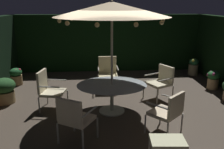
{
  "coord_description": "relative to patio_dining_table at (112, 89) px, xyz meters",
  "views": [
    {
      "loc": [
        -0.52,
        -5.71,
        2.64
      ],
      "look_at": [
        -0.14,
        -0.2,
        0.99
      ],
      "focal_mm": 38.37,
      "sensor_mm": 36.0,
      "label": 1
    }
  ],
  "objects": [
    {
      "name": "potted_plant_left_far",
      "position": [
        -3.06,
        2.29,
        -0.3
      ],
      "size": [
        0.39,
        0.39,
        0.57
      ],
      "color": "olive",
      "rests_on": "ground_plane"
    },
    {
      "name": "potted_plant_left_near",
      "position": [
        3.34,
        1.45,
        -0.26
      ],
      "size": [
        0.41,
        0.4,
        0.59
      ],
      "color": "tan",
      "rests_on": "ground_plane"
    },
    {
      "name": "patio_dining_table",
      "position": [
        0.0,
        0.0,
        0.0
      ],
      "size": [
        1.73,
        1.42,
        0.73
      ],
      "color": "#B3B5A7",
      "rests_on": "ground_plane"
    },
    {
      "name": "patio_chair_east",
      "position": [
        1.44,
        0.72,
        -0.02
      ],
      "size": [
        0.81,
        0.82,
        0.96
      ],
      "color": "#BBB6A5",
      "rests_on": "ground_plane"
    },
    {
      "name": "patio_umbrella",
      "position": [
        0.0,
        -0.0,
        1.92
      ],
      "size": [
        2.66,
        2.66,
        2.76
      ],
      "color": "#BBB6A9",
      "rests_on": "ground_plane"
    },
    {
      "name": "potted_plant_right_near",
      "position": [
        3.33,
        3.02,
        -0.27
      ],
      "size": [
        0.36,
        0.36,
        0.63
      ],
      "color": "#7E7456",
      "rests_on": "ground_plane"
    },
    {
      "name": "ottoman_footrest",
      "position": [
        0.83,
        -2.03,
        -0.25
      ],
      "size": [
        0.63,
        0.45,
        0.39
      ],
      "color": "#B3B0A7",
      "rests_on": "ground_plane"
    },
    {
      "name": "patio_chair_northeast",
      "position": [
        1.08,
        -1.19,
        -0.05
      ],
      "size": [
        0.82,
        0.82,
        0.94
      ],
      "color": "#B7B1A7",
      "rests_on": "ground_plane"
    },
    {
      "name": "ground_plane",
      "position": [
        0.14,
        0.14,
        -0.6
      ],
      "size": [
        7.71,
        7.88,
        0.02
      ],
      "primitive_type": "cube",
      "color": "#43392E"
    },
    {
      "name": "hedge_backdrop_rear",
      "position": [
        0.14,
        3.93,
        0.52
      ],
      "size": [
        7.71,
        0.3,
        2.23
      ],
      "primitive_type": "cube",
      "color": "black",
      "rests_on": "ground_plane"
    },
    {
      "name": "patio_chair_southeast",
      "position": [
        -0.01,
        1.62,
        -0.0
      ],
      "size": [
        0.63,
        0.62,
        1.04
      ],
      "color": "#BAB6A3",
      "rests_on": "ground_plane"
    },
    {
      "name": "potted_plant_front_corner",
      "position": [
        -2.89,
        0.76,
        -0.22
      ],
      "size": [
        0.6,
        0.6,
        0.7
      ],
      "color": "olive",
      "rests_on": "ground_plane"
    },
    {
      "name": "patio_chair_south",
      "position": [
        -1.6,
        0.29,
        -0.03
      ],
      "size": [
        0.7,
        0.69,
        1.02
      ],
      "color": "#B3B5AC",
      "rests_on": "ground_plane"
    },
    {
      "name": "patio_chair_north",
      "position": [
        -0.81,
        -1.39,
        -0.02
      ],
      "size": [
        0.8,
        0.79,
        0.98
      ],
      "color": "#B5B5AA",
      "rests_on": "ground_plane"
    }
  ]
}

